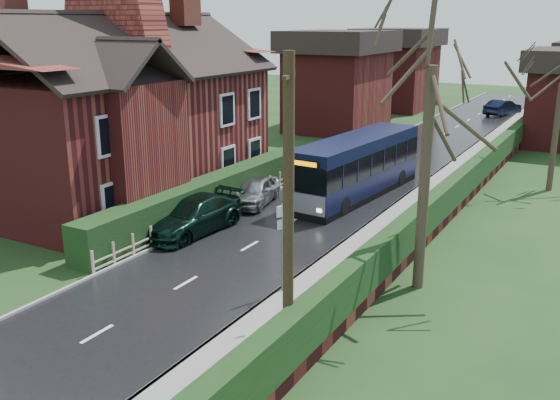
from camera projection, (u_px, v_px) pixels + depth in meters
The scene contains 17 objects.
ground at pixel (220, 264), 22.29m from camera, with size 140.00×140.00×0.00m, color #28441D.
road at pixel (336, 197), 30.67m from camera, with size 6.00×100.00×0.02m, color black.
pavement at pixel (420, 208), 28.66m from camera, with size 2.50×100.00×0.14m, color slate.
kerb_right at pixel (395, 204), 29.22m from camera, with size 0.12×100.00×0.14m, color gray.
kerb_left at pixel (282, 188), 32.09m from camera, with size 0.12×100.00×0.10m, color gray.
front_hedge at pixel (211, 195), 28.09m from camera, with size 1.20×16.00×1.60m, color black.
picket_fence at pixel (225, 205), 27.84m from camera, with size 0.10×16.00×0.90m, color tan, non-canonical shape.
right_wall_hedge at pixel (455, 192), 27.67m from camera, with size 0.60×50.00×1.80m.
brick_house at pixel (121, 109), 29.17m from camera, with size 9.30×14.60×10.30m.
bus at pixel (356, 167), 30.40m from camera, with size 3.04×9.88×2.95m.
car_silver at pixel (255, 191), 29.31m from camera, with size 1.53×3.79×1.29m, color #A3A3A7.
car_green at pixel (193, 215), 25.38m from camera, with size 2.02×4.97×1.44m, color black.
car_distant at pixel (503, 108), 56.58m from camera, with size 1.51×4.33×1.43m, color black.
bus_stop_sign at pixel (283, 236), 19.27m from camera, with size 0.20×0.45×2.99m.
telegraph_pole at pixel (288, 220), 14.46m from camera, with size 0.37×0.98×7.76m.
tree_right_near at pixel (433, 48), 18.26m from camera, with size 4.70×4.70×10.15m.
tree_house_side at pixel (154, 54), 34.58m from camera, with size 3.88×3.88×8.81m.
Camera 1 is at (12.02, -17.08, 8.39)m, focal length 40.00 mm.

